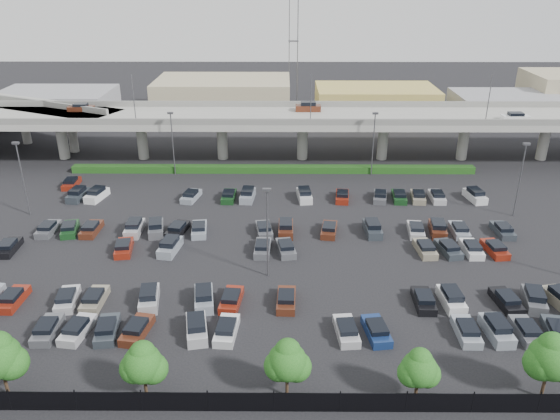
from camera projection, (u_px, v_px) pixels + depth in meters
ground at (270, 242)px, 67.14m from camera, size 280.00×280.00×0.00m
overpass at (272, 120)px, 93.53m from camera, size 150.00×13.00×15.80m
on_ramp at (2, 105)px, 103.96m from camera, size 50.93×30.13×8.80m
hedge at (273, 169)px, 89.74m from camera, size 66.00×1.60×1.10m
fence at (260, 402)px, 41.20m from camera, size 70.00×0.10×2.00m
tree_row at (270, 362)px, 41.48m from camera, size 65.07×3.66×5.94m
parked_cars at (270, 253)px, 63.21m from camera, size 63.05×41.57×1.67m
light_poles at (236, 189)px, 66.44m from camera, size 66.90×48.38×10.30m
distant_buildings at (331, 100)px, 121.98m from camera, size 138.00×24.00×9.00m
comm_tower at (294, 38)px, 128.32m from camera, size 2.40×2.40×30.00m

